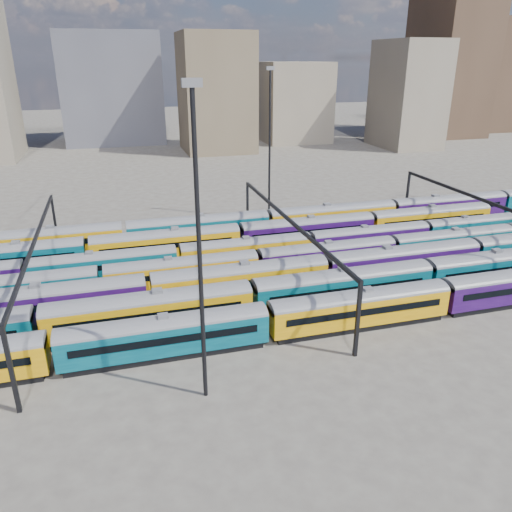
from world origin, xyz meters
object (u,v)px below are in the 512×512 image
object	(u,v)px
rake_0	(444,293)
rake_1	(252,295)
mast_2	(199,242)
rake_2	(148,288)

from	to	relation	value
rake_0	rake_1	world-z (taller)	rake_1
mast_2	rake_1	bearing A→B (deg)	58.37
rake_0	rake_2	xyz separation A→B (m)	(-31.37, 10.00, 0.14)
rake_0	rake_2	bearing A→B (deg)	162.32
rake_0	mast_2	xyz separation A→B (m)	(-28.08, -7.00, 11.34)
mast_2	rake_0	bearing A→B (deg)	14.00
rake_0	rake_2	distance (m)	32.92
rake_1	mast_2	size ratio (longest dim) A/B	5.09
rake_1	mast_2	distance (m)	17.98
rake_1	rake_2	size ratio (longest dim) A/B	1.01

